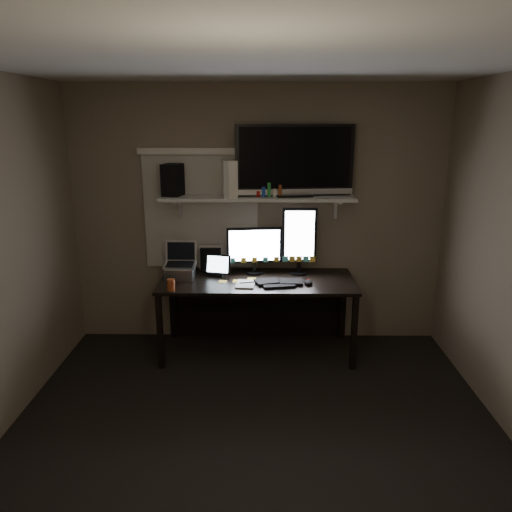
{
  "coord_description": "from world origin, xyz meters",
  "views": [
    {
      "loc": [
        0.04,
        -2.98,
        2.19
      ],
      "look_at": [
        -0.01,
        1.25,
        1.01
      ],
      "focal_mm": 35.0,
      "sensor_mm": 36.0,
      "label": 1
    }
  ],
  "objects_px": {
    "desk": "(257,293)",
    "cup": "(171,285)",
    "monitor_landscape": "(254,250)",
    "monitor_portrait": "(299,241)",
    "keyboard": "(279,282)",
    "tv": "(295,161)",
    "tablet": "(218,265)",
    "laptop": "(180,262)",
    "game_console": "(229,178)",
    "mouse": "(308,282)",
    "speaker": "(173,180)"
  },
  "relations": [
    {
      "from": "monitor_landscape",
      "to": "laptop",
      "type": "distance_m",
      "value": 0.71
    },
    {
      "from": "desk",
      "to": "speaker",
      "type": "distance_m",
      "value": 1.33
    },
    {
      "from": "tv",
      "to": "speaker",
      "type": "height_order",
      "value": "tv"
    },
    {
      "from": "monitor_landscape",
      "to": "tv",
      "type": "xyz_separation_m",
      "value": [
        0.37,
        0.01,
        0.84
      ]
    },
    {
      "from": "keyboard",
      "to": "speaker",
      "type": "bearing_deg",
      "value": 152.78
    },
    {
      "from": "desk",
      "to": "tablet",
      "type": "bearing_deg",
      "value": -176.27
    },
    {
      "from": "tablet",
      "to": "speaker",
      "type": "distance_m",
      "value": 0.9
    },
    {
      "from": "monitor_landscape",
      "to": "speaker",
      "type": "height_order",
      "value": "speaker"
    },
    {
      "from": "keyboard",
      "to": "tv",
      "type": "distance_m",
      "value": 1.11
    },
    {
      "from": "monitor_portrait",
      "to": "monitor_landscape",
      "type": "bearing_deg",
      "value": 179.94
    },
    {
      "from": "cup",
      "to": "laptop",
      "type": "bearing_deg",
      "value": 84.75
    },
    {
      "from": "keyboard",
      "to": "speaker",
      "type": "height_order",
      "value": "speaker"
    },
    {
      "from": "monitor_landscape",
      "to": "tablet",
      "type": "xyz_separation_m",
      "value": [
        -0.34,
        -0.1,
        -0.12
      ]
    },
    {
      "from": "desk",
      "to": "tablet",
      "type": "xyz_separation_m",
      "value": [
        -0.37,
        -0.02,
        0.28
      ]
    },
    {
      "from": "tv",
      "to": "game_console",
      "type": "distance_m",
      "value": 0.62
    },
    {
      "from": "cup",
      "to": "desk",
      "type": "bearing_deg",
      "value": 29.78
    },
    {
      "from": "monitor_landscape",
      "to": "laptop",
      "type": "xyz_separation_m",
      "value": [
        -0.69,
        -0.18,
        -0.06
      ]
    },
    {
      "from": "tablet",
      "to": "cup",
      "type": "distance_m",
      "value": 0.55
    },
    {
      "from": "tablet",
      "to": "mouse",
      "type": "bearing_deg",
      "value": -2.07
    },
    {
      "from": "tablet",
      "to": "laptop",
      "type": "xyz_separation_m",
      "value": [
        -0.34,
        -0.08,
        0.06
      ]
    },
    {
      "from": "monitor_portrait",
      "to": "mouse",
      "type": "distance_m",
      "value": 0.45
    },
    {
      "from": "monitor_landscape",
      "to": "cup",
      "type": "height_order",
      "value": "monitor_landscape"
    },
    {
      "from": "desk",
      "to": "cup",
      "type": "relative_size",
      "value": 17.94
    },
    {
      "from": "tv",
      "to": "speaker",
      "type": "xyz_separation_m",
      "value": [
        -1.12,
        0.01,
        -0.18
      ]
    },
    {
      "from": "laptop",
      "to": "cup",
      "type": "bearing_deg",
      "value": -94.47
    },
    {
      "from": "mouse",
      "to": "monitor_landscape",
      "type": "bearing_deg",
      "value": 137.1
    },
    {
      "from": "laptop",
      "to": "tablet",
      "type": "bearing_deg",
      "value": 13.88
    },
    {
      "from": "monitor_portrait",
      "to": "tablet",
      "type": "relative_size",
      "value": 2.65
    },
    {
      "from": "monitor_landscape",
      "to": "monitor_portrait",
      "type": "relative_size",
      "value": 0.81
    },
    {
      "from": "tablet",
      "to": "laptop",
      "type": "distance_m",
      "value": 0.36
    },
    {
      "from": "keyboard",
      "to": "laptop",
      "type": "xyz_separation_m",
      "value": [
        -0.92,
        0.12,
        0.15
      ]
    },
    {
      "from": "cup",
      "to": "keyboard",
      "type": "bearing_deg",
      "value": 12.04
    },
    {
      "from": "desk",
      "to": "speaker",
      "type": "xyz_separation_m",
      "value": [
        -0.79,
        0.09,
        1.07
      ]
    },
    {
      "from": "desk",
      "to": "speaker",
      "type": "relative_size",
      "value": 6.13
    },
    {
      "from": "keyboard",
      "to": "laptop",
      "type": "bearing_deg",
      "value": 163.17
    },
    {
      "from": "laptop",
      "to": "game_console",
      "type": "distance_m",
      "value": 0.9
    },
    {
      "from": "tablet",
      "to": "game_console",
      "type": "xyz_separation_m",
      "value": [
        0.12,
        0.08,
        0.81
      ]
    },
    {
      "from": "desk",
      "to": "mouse",
      "type": "bearing_deg",
      "value": -28.68
    },
    {
      "from": "cup",
      "to": "monitor_portrait",
      "type": "bearing_deg",
      "value": 23.68
    },
    {
      "from": "monitor_landscape",
      "to": "game_console",
      "type": "relative_size",
      "value": 1.57
    },
    {
      "from": "cup",
      "to": "game_console",
      "type": "distance_m",
      "value": 1.11
    },
    {
      "from": "monitor_portrait",
      "to": "laptop",
      "type": "distance_m",
      "value": 1.14
    },
    {
      "from": "tablet",
      "to": "game_console",
      "type": "height_order",
      "value": "game_console"
    },
    {
      "from": "monitor_landscape",
      "to": "mouse",
      "type": "bearing_deg",
      "value": -39.67
    },
    {
      "from": "keyboard",
      "to": "cup",
      "type": "distance_m",
      "value": 0.97
    },
    {
      "from": "monitor_landscape",
      "to": "cup",
      "type": "distance_m",
      "value": 0.89
    },
    {
      "from": "laptop",
      "to": "cup",
      "type": "height_order",
      "value": "laptop"
    },
    {
      "from": "tv",
      "to": "game_console",
      "type": "height_order",
      "value": "tv"
    },
    {
      "from": "game_console",
      "to": "monitor_landscape",
      "type": "bearing_deg",
      "value": -12.69
    },
    {
      "from": "game_console",
      "to": "desk",
      "type": "bearing_deg",
      "value": -29.18
    }
  ]
}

